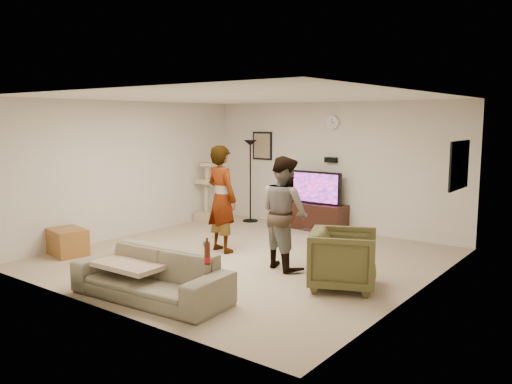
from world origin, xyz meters
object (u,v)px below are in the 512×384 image
Objects in this scene: tv at (316,188)px; beer_bottle at (207,253)px; sofa at (151,275)px; side_table at (68,242)px; person_left at (222,199)px; cat_tree at (206,192)px; floor_lamp at (250,181)px; person_right at (284,213)px; armchair at (343,259)px; tv_stand at (316,216)px.

beer_bottle is at bearing -73.47° from tv.
side_table is at bearing 163.09° from sofa.
beer_bottle is at bearing 140.14° from person_left.
cat_tree is at bearing 92.17° from side_table.
floor_lamp reaches higher than side_table.
beer_bottle is (1.75, -2.26, -0.16)m from person_left.
floor_lamp is 3.54m from person_right.
tv is 0.65× the size of person_right.
tv is 4.69m from side_table.
floor_lamp is 0.85× the size of sofa.
sofa is at bearing 112.81° from armchair.
sofa is (-0.54, -2.09, -0.53)m from person_right.
person_left reaches higher than sofa.
person_right is (2.53, -2.47, -0.04)m from floor_lamp.
sofa is 2.39× the size of armchair.
armchair is at bearing -178.68° from person_left.
sofa reaches higher than tv_stand.
cat_tree is at bearing -164.04° from tv.
tv is 0.85× the size of cat_tree.
tv_stand is 4.97× the size of beer_bottle.
armchair is at bearing 67.38° from beer_bottle.
person_right reaches higher than cat_tree.
beer_bottle is (3.71, -4.02, 0.08)m from cat_tree.
person_left is 2.08× the size of armchair.
person_left is (1.18, -2.29, 0.01)m from floor_lamp.
tv is at bearing 106.53° from beer_bottle.
person_left is at bearing -98.37° from tv.
cat_tree is 5.47m from beer_bottle.
sofa is at bearing -12.50° from side_table.
cat_tree reaches higher than sofa.
side_table is (-1.83, -1.68, -0.66)m from person_left.
beer_bottle is (1.39, -4.69, 0.46)m from tv_stand.
tv is at bearing 4.91° from floor_lamp.
person_right is at bearing -68.98° from tv_stand.
cat_tree is 2.00× the size of side_table.
cat_tree is 3.84m from person_right.
beer_bottle is at bearing 133.41° from armchair.
cat_tree reaches higher than beer_bottle.
tv_stand is at bearing 4.91° from floor_lamp.
person_left is (-0.36, -2.42, 0.62)m from tv_stand.
person_right is 2.13m from beer_bottle.
tv_stand is 2.52m from person_left.
cat_tree is at bearing -9.69° from person_right.
armchair is (3.67, -2.78, -0.48)m from floor_lamp.
tv is at bearing -48.40° from person_right.
beer_bottle is at bearing -73.47° from tv_stand.
tv_stand is 0.75× the size of person_right.
sofa is (2.78, -4.02, -0.34)m from cat_tree.
side_table is at bearing 81.40° from armchair.
tv is at bearing 12.21° from armchair.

